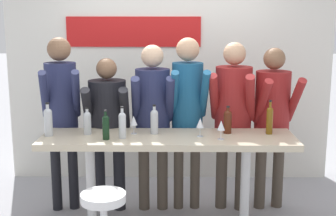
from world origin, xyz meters
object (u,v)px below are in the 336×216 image
person_center_right (233,108)px  wine_bottle_1 (270,119)px  wine_bottle_5 (154,120)px  wine_bottle_3 (48,121)px  wine_glass_1 (200,124)px  person_far_left (61,103)px  wine_bottle_6 (228,120)px  tasting_table (168,150)px  wine_glass_2 (134,121)px  person_right (272,111)px  wine_bottle_4 (87,122)px  wine_bottle_2 (122,124)px  wine_glass_0 (221,126)px  wine_bottle_0 (106,126)px  person_left (108,119)px  person_center (187,103)px  person_center_left (153,109)px

person_center_right → wine_bottle_1: (0.30, -0.40, -0.02)m
person_center_right → wine_bottle_5: bearing=-141.1°
wine_bottle_3 → wine_glass_1: 1.42m
person_far_left → wine_bottle_6: size_ratio=6.88×
tasting_table → wine_bottle_6: size_ratio=8.96×
wine_bottle_1 → wine_glass_1: wine_bottle_1 is taller
wine_glass_2 → wine_bottle_5: bearing=2.7°
person_far_left → person_right: size_ratio=1.06×
wine_bottle_3 → wine_bottle_4: wine_bottle_3 is taller
wine_bottle_3 → wine_bottle_2: bearing=-6.5°
person_center_right → wine_glass_1: 0.63m
person_far_left → wine_bottle_2: (0.68, -0.54, -0.09)m
person_far_left → wine_glass_2: 0.87m
wine_glass_0 → wine_bottle_4: bearing=172.3°
tasting_table → person_right: size_ratio=1.38×
wine_bottle_5 → wine_glass_0: (0.61, -0.20, -0.01)m
person_center_right → wine_bottle_0: 1.38m
tasting_table → person_right: (1.08, 0.53, 0.27)m
wine_glass_1 → person_left: bearing=153.2°
wine_bottle_6 → wine_glass_1: bearing=-154.1°
person_far_left → person_center: bearing=-9.5°
person_center → wine_glass_1: 0.53m
wine_bottle_0 → wine_glass_0: 1.05m
person_center_left → person_right: bearing=-0.4°
person_center → wine_glass_2: (-0.52, -0.42, -0.09)m
person_left → wine_bottle_1: size_ratio=4.92×
person_far_left → wine_bottle_3: bearing=-104.0°
person_center → wine_bottle_4: person_center is taller
person_left → wine_glass_2: (0.30, -0.37, 0.06)m
person_center_left → wine_bottle_5: person_center_left is taller
wine_bottle_4 → wine_bottle_5: bearing=2.5°
wine_bottle_2 → wine_bottle_6: (0.99, 0.20, -0.01)m
person_center_left → wine_bottle_6: size_ratio=6.60×
person_right → wine_bottle_4: person_right is taller
wine_bottle_5 → wine_bottle_0: bearing=-154.5°
person_far_left → wine_glass_1: size_ratio=10.33×
person_far_left → wine_bottle_5: (0.97, -0.37, -0.09)m
person_right → wine_bottle_3: (-2.20, -0.53, 0.01)m
person_center_right → wine_glass_0: person_center_right is taller
person_left → wine_glass_1: 1.04m
person_center_right → wine_glass_1: person_center_right is taller
tasting_table → wine_bottle_4: wine_bottle_4 is taller
wine_bottle_1 → wine_bottle_5: bearing=-179.9°
wine_glass_1 → person_center_left: bearing=133.5°
person_right → wine_bottle_6: 0.66m
person_center_right → wine_bottle_1: bearing=-41.8°
person_right → wine_bottle_5: size_ratio=6.09×
wine_bottle_4 → wine_glass_2: wine_bottle_4 is taller
person_center_left → wine_bottle_2: (-0.26, -0.55, -0.02)m
person_center_right → wine_bottle_4: person_center_right is taller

